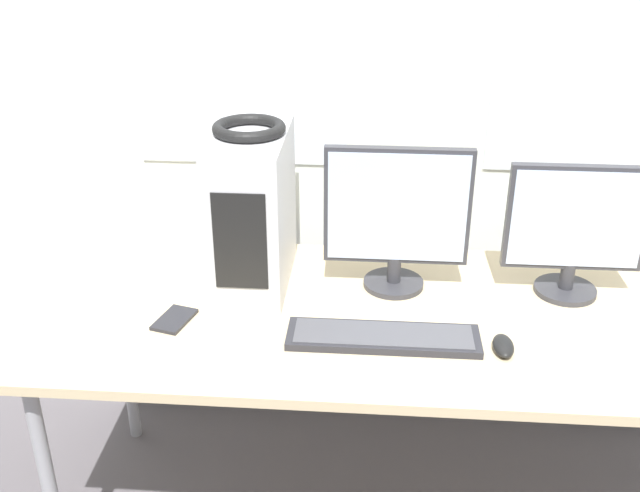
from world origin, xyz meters
The scene contains 9 objects.
wall_back centered at (0.00, 0.94, 1.35)m, with size 8.00×0.07×2.70m.
desk centered at (0.00, 0.40, 0.71)m, with size 2.09×0.81×0.76m.
pc_tower centered at (-0.47, 0.56, 0.98)m, with size 0.20×0.41×0.45m.
headphones centered at (-0.47, 0.56, 1.23)m, with size 0.20×0.20×0.03m.
monitor_main centered at (-0.06, 0.55, 0.98)m, with size 0.41×0.17×0.42m.
monitor_right_near centered at (0.43, 0.55, 0.96)m, with size 0.38×0.17×0.39m.
keyboard centered at (-0.09, 0.26, 0.77)m, with size 0.50×0.13×0.02m.
mouse centered at (0.21, 0.24, 0.77)m, with size 0.05×0.10×0.03m.
cell_phone centered at (-0.65, 0.31, 0.76)m, with size 0.11×0.14×0.01m.
Camera 1 is at (-0.13, -1.37, 1.83)m, focal length 42.00 mm.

